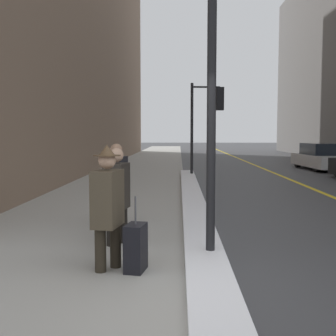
# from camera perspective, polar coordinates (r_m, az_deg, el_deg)

# --- Properties ---
(ground_plane) EXTENTS (160.00, 160.00, 0.00)m
(ground_plane) POSITION_cam_1_polar(r_m,az_deg,el_deg) (4.49, 3.97, -17.77)
(ground_plane) COLOR #38383A
(sidewalk_slab) EXTENTS (4.00, 80.00, 0.01)m
(sidewalk_slab) POSITION_cam_1_polar(r_m,az_deg,el_deg) (19.31, -3.90, -0.45)
(sidewalk_slab) COLOR #9E9B93
(sidewalk_slab) RESTS_ON ground
(road_centre_stripe) EXTENTS (0.16, 80.00, 0.00)m
(road_centre_stripe) POSITION_cam_1_polar(r_m,az_deg,el_deg) (19.67, 13.78, -0.49)
(road_centre_stripe) COLOR gold
(road_centre_stripe) RESTS_ON ground
(snow_bank_curb) EXTENTS (0.53, 15.22, 0.16)m
(snow_bank_curb) POSITION_cam_1_polar(r_m,az_deg,el_deg) (10.60, 3.36, -4.23)
(snow_bank_curb) COLOR white
(snow_bank_curb) RESTS_ON ground
(lamp_post) EXTENTS (0.28, 0.28, 5.14)m
(lamp_post) POSITION_cam_1_polar(r_m,az_deg,el_deg) (5.73, 5.99, 18.24)
(lamp_post) COLOR black
(lamp_post) RESTS_ON ground
(traffic_light_near) EXTENTS (1.31, 0.39, 3.69)m
(traffic_light_near) POSITION_cam_1_polar(r_m,az_deg,el_deg) (16.72, 5.60, 7.88)
(traffic_light_near) COLOR black
(traffic_light_near) RESTS_ON ground
(pedestrian_in_fedora) EXTENTS (0.37, 0.53, 1.58)m
(pedestrian_in_fedora) POSITION_cam_1_polar(r_m,az_deg,el_deg) (5.29, -8.18, -4.64)
(pedestrian_in_fedora) COLOR #2A241B
(pedestrian_in_fedora) RESTS_ON ground
(pedestrian_nearside) EXTENTS (0.37, 0.72, 1.50)m
(pedestrian_nearside) POSITION_cam_1_polar(r_m,az_deg,el_deg) (6.51, -6.91, -3.18)
(pedestrian_nearside) COLOR black
(pedestrian_nearside) RESTS_ON ground
(pedestrian_with_shoulder_bag) EXTENTS (0.37, 0.73, 1.53)m
(pedestrian_with_shoulder_bag) POSITION_cam_1_polar(r_m,az_deg,el_deg) (7.86, -6.93, -1.70)
(pedestrian_with_shoulder_bag) COLOR black
(pedestrian_with_shoulder_bag) RESTS_ON ground
(parked_car_white) EXTENTS (2.07, 4.38, 1.27)m
(parked_car_white) POSITION_cam_1_polar(r_m,az_deg,el_deg) (21.64, 20.39, 1.39)
(parked_car_white) COLOR silver
(parked_car_white) RESTS_ON ground
(rolling_suitcase) EXTENTS (0.28, 0.39, 0.95)m
(rolling_suitcase) POSITION_cam_1_polar(r_m,az_deg,el_deg) (5.31, -4.40, -10.75)
(rolling_suitcase) COLOR black
(rolling_suitcase) RESTS_ON ground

